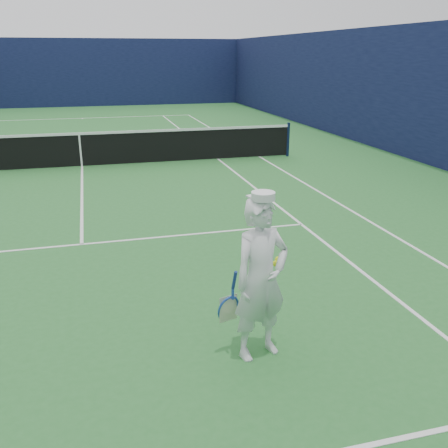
# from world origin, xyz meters

# --- Properties ---
(ground) EXTENTS (80.00, 80.00, 0.00)m
(ground) POSITION_xyz_m (0.00, 0.00, 0.00)
(ground) COLOR #296C2E
(ground) RESTS_ON ground
(court_markings) EXTENTS (11.03, 23.83, 0.01)m
(court_markings) POSITION_xyz_m (0.00, 0.00, 0.00)
(court_markings) COLOR white
(court_markings) RESTS_ON ground
(windscreen_fence) EXTENTS (20.12, 36.12, 4.00)m
(windscreen_fence) POSITION_xyz_m (0.00, 0.00, 2.00)
(windscreen_fence) COLOR #10163B
(windscreen_fence) RESTS_ON ground
(tennis_net) EXTENTS (12.88, 0.09, 1.07)m
(tennis_net) POSITION_xyz_m (0.00, 0.00, 0.55)
(tennis_net) COLOR #141E4C
(tennis_net) RESTS_ON ground
(tennis_player) EXTENTS (0.85, 0.59, 1.85)m
(tennis_player) POSITION_xyz_m (1.91, -10.33, 0.90)
(tennis_player) COLOR white
(tennis_player) RESTS_ON ground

